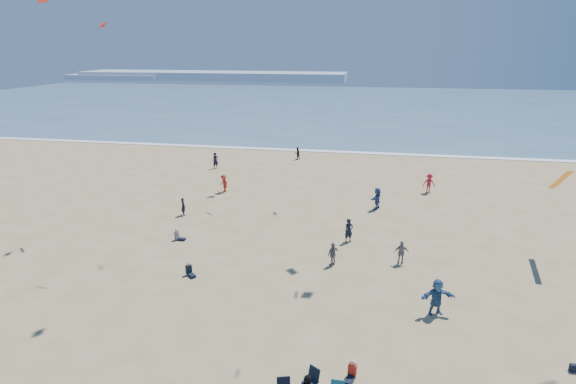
# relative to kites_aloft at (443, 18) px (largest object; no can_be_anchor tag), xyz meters

# --- Properties ---
(ocean) EXTENTS (220.00, 100.00, 0.06)m
(ocean) POSITION_rel_kites_aloft_xyz_m (-9.17, 81.71, -14.55)
(ocean) COLOR #476B84
(ocean) RESTS_ON ground
(surf_line) EXTENTS (220.00, 1.20, 0.08)m
(surf_line) POSITION_rel_kites_aloft_xyz_m (-9.17, 31.71, -14.54)
(surf_line) COLOR white
(surf_line) RESTS_ON ground
(headland_far) EXTENTS (110.00, 20.00, 3.20)m
(headland_far) POSITION_rel_kites_aloft_xyz_m (-69.17, 156.71, -12.98)
(headland_far) COLOR #7A8EA8
(headland_far) RESTS_ON ground
(headland_near) EXTENTS (40.00, 14.00, 2.00)m
(headland_near) POSITION_rel_kites_aloft_xyz_m (-109.17, 151.71, -13.58)
(headland_near) COLOR #7A8EA8
(headland_near) RESTS_ON ground
(standing_flyers) EXTENTS (36.33, 43.15, 1.95)m
(standing_flyers) POSITION_rel_kites_aloft_xyz_m (-4.79, 3.25, -13.70)
(standing_flyers) COLOR black
(standing_flyers) RESTS_ON ground
(seated_group) EXTENTS (14.68, 17.31, 0.84)m
(seated_group) POSITION_rel_kites_aloft_xyz_m (-7.89, -7.70, -14.16)
(seated_group) COLOR silver
(seated_group) RESTS_ON ground
(navy_bag) EXTENTS (0.28, 0.18, 0.34)m
(navy_bag) POSITION_rel_kites_aloft_xyz_m (5.70, -8.18, -14.41)
(navy_bag) COLOR black
(navy_bag) RESTS_ON ground
(kites_aloft) EXTENTS (42.45, 43.30, 25.85)m
(kites_aloft) POSITION_rel_kites_aloft_xyz_m (0.00, 0.00, 0.00)
(kites_aloft) COLOR #1C96D9
(kites_aloft) RESTS_ON ground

